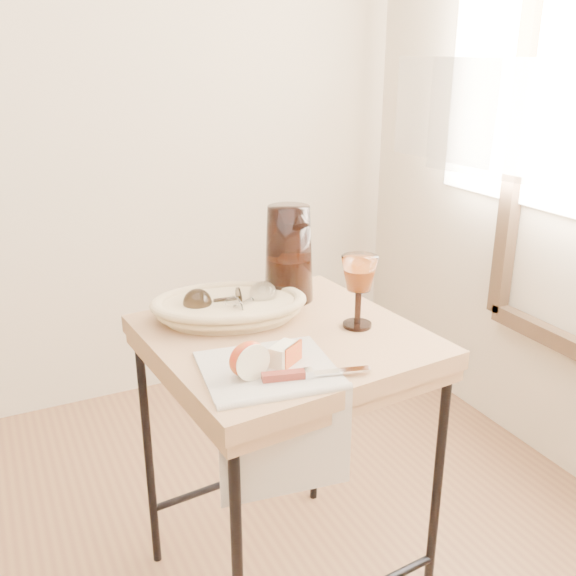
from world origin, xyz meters
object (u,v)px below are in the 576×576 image
side_table (285,468)px  goblet_lying_b (251,300)px  wine_goblet (359,292)px  goblet_lying_a (215,301)px  pitcher (289,254)px  tea_towel (268,369)px  bread_basket (229,309)px  table_knife (312,372)px  apple_half (248,359)px

side_table → goblet_lying_b: size_ratio=6.48×
wine_goblet → goblet_lying_a: bearing=146.1°
goblet_lying_a → pitcher: size_ratio=0.40×
tea_towel → bread_basket: bread_basket is taller
wine_goblet → table_knife: 0.30m
tea_towel → apple_half: apple_half is taller
table_knife → goblet_lying_a: bearing=114.1°
wine_goblet → table_knife: bearing=-140.1°
bread_basket → pitcher: 0.23m
goblet_lying_b → table_knife: bearing=-116.4°
bread_basket → wine_goblet: 0.33m
side_table → goblet_lying_a: (-0.12, 0.15, 0.44)m
wine_goblet → apple_half: 0.37m
wine_goblet → apple_half: bearing=-159.5°
wine_goblet → tea_towel: bearing=-158.6°
side_table → table_knife: table_knife is taller
tea_towel → wine_goblet: size_ratio=1.52×
goblet_lying_b → pitcher: size_ratio=0.40×
tea_towel → pitcher: size_ratio=0.93×
pitcher → goblet_lying_a: bearing=-164.0°
wine_goblet → goblet_lying_b: bearing=142.7°
side_table → tea_towel: bearing=-125.7°
tea_towel → pitcher: (0.22, 0.36, 0.13)m
pitcher → side_table: bearing=-114.1°
side_table → table_knife: 0.47m
goblet_lying_a → wine_goblet: 0.36m
tea_towel → side_table: bearing=62.2°
pitcher → wine_goblet: bearing=-69.7°
goblet_lying_b → wine_goblet: bearing=-61.6°
wine_goblet → table_knife: (-0.23, -0.19, -0.08)m
side_table → goblet_lying_a: goblet_lying_a is taller
goblet_lying_b → pitcher: bearing=4.9°
tea_towel → goblet_lying_b: size_ratio=2.31×
pitcher → bread_basket: bearing=-158.1°
goblet_lying_b → wine_goblet: wine_goblet is taller
bread_basket → apple_half: 0.32m
goblet_lying_b → table_knife: (-0.01, -0.35, -0.03)m
apple_half → side_table: bearing=37.0°
pitcher → tea_towel: bearing=-117.3°
apple_half → goblet_lying_b: bearing=56.5°
side_table → goblet_lying_b: 0.45m
bread_basket → pitcher: (0.20, 0.06, 0.10)m
goblet_lying_a → apple_half: goblet_lying_a is taller
apple_half → bread_basket: bearing=66.3°
bread_basket → wine_goblet: wine_goblet is taller
tea_towel → apple_half: 0.07m
bread_basket → tea_towel: bearing=-78.8°
apple_half → wine_goblet: bearing=11.3°
side_table → table_knife: (-0.05, -0.24, 0.40)m
pitcher → goblet_lying_b: bearing=-146.1°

